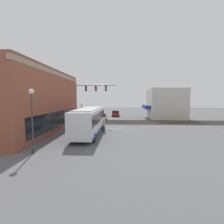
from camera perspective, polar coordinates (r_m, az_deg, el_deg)
ground_plane at (r=25.83m, az=0.26°, el=-5.71°), size 120.00×120.00×0.00m
brick_building at (r=27.64m, az=-28.29°, el=3.26°), size 20.07×11.30×8.48m
shop_building at (r=41.49m, az=17.01°, el=2.63°), size 8.85×8.70×6.70m
city_bus at (r=22.37m, az=-7.39°, el=-2.59°), size 11.50×2.59×3.33m
traffic_signal_gantry at (r=29.80m, az=-7.90°, el=5.80°), size 0.42×6.84×7.15m
crossing_signal at (r=29.50m, az=-9.84°, el=0.01°), size 1.41×1.18×3.81m
streetlamp at (r=15.87m, az=-24.64°, el=-0.98°), size 0.44×0.44×5.38m
rail_track_near at (r=31.74m, az=0.80°, el=-3.72°), size 2.60×60.00×0.15m
rail_track_far at (r=34.91m, az=1.01°, el=-2.96°), size 2.60×60.00×0.15m
parked_car_white at (r=36.75m, az=-3.26°, el=-1.61°), size 4.47×1.82×1.39m
parked_car_red at (r=44.24m, az=1.20°, el=-0.49°), size 4.36×1.82×1.50m
pedestrian_at_crossing at (r=29.94m, az=-8.05°, el=-2.67°), size 0.34×0.34×1.68m
pedestrian_near_bus at (r=23.74m, az=-2.68°, el=-4.28°), size 0.34×0.34×1.86m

